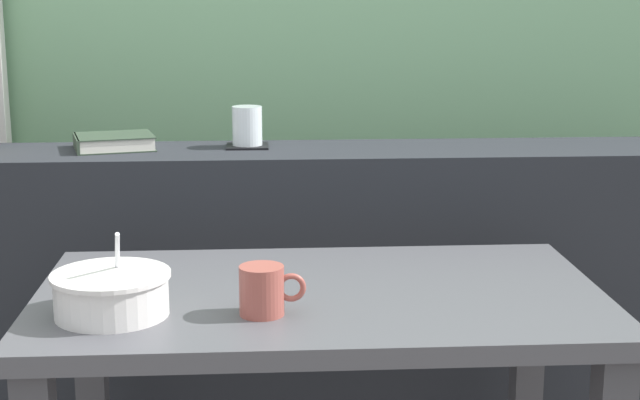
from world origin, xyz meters
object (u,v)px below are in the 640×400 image
at_px(juice_glass, 247,127).
at_px(soup_bowl, 112,294).
at_px(breakfast_table, 320,357).
at_px(ceramic_mug, 263,290).
at_px(closed_book, 113,142).
at_px(coaster_square, 248,146).

distance_m(juice_glass, soup_bowl, 0.78).
xyz_separation_m(breakfast_table, soup_bowl, (-0.36, -0.11, 0.17)).
bearing_deg(soup_bowl, breakfast_table, 17.44).
xyz_separation_m(juice_glass, ceramic_mug, (0.03, -0.74, -0.17)).
distance_m(juice_glass, closed_book, 0.32).
distance_m(breakfast_table, closed_book, 0.82).
height_order(coaster_square, ceramic_mug, coaster_square).
xyz_separation_m(coaster_square, closed_book, (-0.32, -0.01, 0.01)).
bearing_deg(soup_bowl, juice_glass, 72.97).
bearing_deg(breakfast_table, juice_glass, 102.37).
distance_m(breakfast_table, coaster_square, 0.70).
relative_size(juice_glass, ceramic_mug, 0.83).
height_order(juice_glass, closed_book, juice_glass).
bearing_deg(closed_book, coaster_square, 1.80).
bearing_deg(breakfast_table, closed_book, 126.77).
distance_m(coaster_square, closed_book, 0.32).
relative_size(breakfast_table, ceramic_mug, 9.13).
relative_size(coaster_square, juice_glass, 1.07).
bearing_deg(juice_glass, closed_book, -178.20).
distance_m(juice_glass, ceramic_mug, 0.76).
distance_m(closed_book, ceramic_mug, 0.82).
xyz_separation_m(breakfast_table, ceramic_mug, (-0.10, -0.13, 0.17)).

